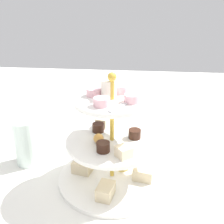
{
  "coord_description": "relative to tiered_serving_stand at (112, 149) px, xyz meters",
  "views": [
    {
      "loc": [
        -0.52,
        -0.06,
        0.4
      ],
      "look_at": [
        0.0,
        0.0,
        0.18
      ],
      "focal_mm": 39.77,
      "sensor_mm": 36.0,
      "label": 1
    }
  ],
  "objects": [
    {
      "name": "tiered_serving_stand",
      "position": [
        0.0,
        0.0,
        0.0
      ],
      "size": [
        0.27,
        0.27,
        0.28
      ],
      "color": "white",
      "rests_on": "ground_plane"
    },
    {
      "name": "ground_plane",
      "position": [
        -0.0,
        -0.0,
        -0.09
      ],
      "size": [
        2.4,
        2.4,
        0.0
      ],
      "primitive_type": "plane",
      "color": "silver"
    },
    {
      "name": "water_glass_tall_right",
      "position": [
        0.05,
        0.24,
        -0.02
      ],
      "size": [
        0.07,
        0.07,
        0.13
      ],
      "primitive_type": "cylinder",
      "color": "silver",
      "rests_on": "ground_plane"
    },
    {
      "name": "butter_knife_left",
      "position": [
        0.29,
        -0.01,
        -0.09
      ],
      "size": [
        0.02,
        0.17,
        0.0
      ],
      "primitive_type": "cube",
      "rotation": [
        0.0,
        0.0,
        1.63
      ],
      "color": "silver",
      "rests_on": "ground_plane"
    }
  ]
}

